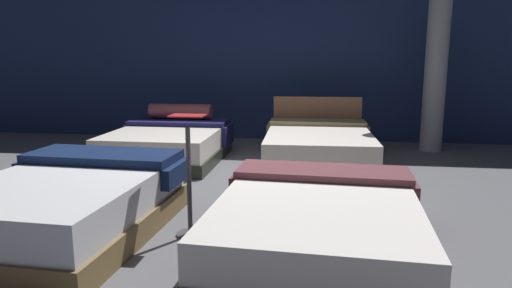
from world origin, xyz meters
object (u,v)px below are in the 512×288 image
(price_sign, at_px, (189,190))
(support_pillar, at_px, (438,42))
(bed_3, at_px, (318,148))
(bed_1, at_px, (317,224))
(bed_2, at_px, (169,143))
(bed_0, at_px, (68,204))

(price_sign, xyz_separation_m, support_pillar, (2.89, 4.09, 1.35))
(bed_3, xyz_separation_m, price_sign, (-1.07, -2.72, 0.14))
(bed_1, relative_size, bed_2, 1.08)
(bed_1, height_order, bed_2, bed_2)
(bed_3, height_order, price_sign, price_sign)
(bed_2, bearing_deg, bed_0, -88.41)
(bed_1, height_order, bed_3, bed_3)
(bed_3, bearing_deg, bed_0, -128.64)
(bed_1, bearing_deg, bed_3, 93.24)
(price_sign, distance_m, support_pillar, 5.19)
(bed_0, distance_m, bed_1, 2.12)
(bed_2, relative_size, support_pillar, 0.56)
(bed_2, xyz_separation_m, price_sign, (1.13, -2.80, 0.15))
(bed_2, height_order, support_pillar, support_pillar)
(bed_1, relative_size, bed_3, 1.01)
(bed_1, xyz_separation_m, bed_3, (-0.01, 2.89, 0.03))
(price_sign, bearing_deg, bed_0, -173.77)
(bed_0, xyz_separation_m, bed_2, (-0.09, 2.92, -0.01))
(price_sign, bearing_deg, bed_1, -9.02)
(bed_2, relative_size, price_sign, 1.89)
(support_pillar, bearing_deg, bed_3, -142.98)
(bed_1, distance_m, bed_3, 2.89)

